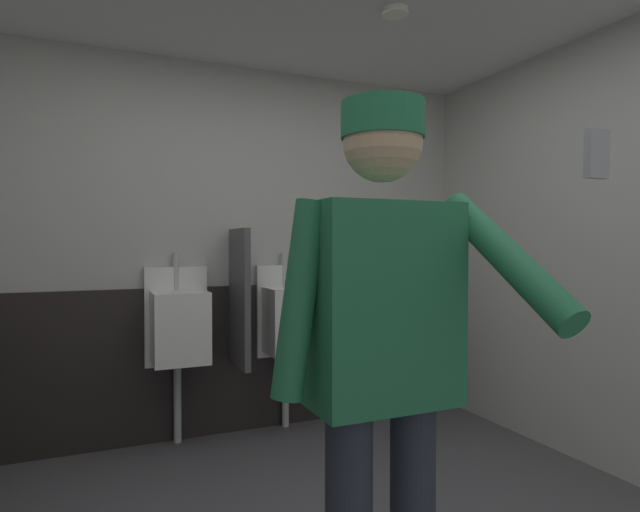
% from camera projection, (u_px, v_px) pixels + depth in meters
% --- Properties ---
extents(wall_back, '(4.12, 0.12, 2.53)m').
position_uv_depth(wall_back, '(233.00, 249.00, 3.68)').
color(wall_back, '#B2B2AD').
rests_on(wall_back, ground_plane).
extents(wainscot_band_back, '(3.52, 0.03, 1.01)m').
position_uv_depth(wainscot_band_back, '(236.00, 358.00, 3.63)').
color(wainscot_band_back, black).
rests_on(wainscot_band_back, ground_plane).
extents(downlight_far, '(0.14, 0.14, 0.03)m').
position_uv_depth(downlight_far, '(395.00, 12.00, 2.73)').
color(downlight_far, white).
extents(urinal_left, '(0.40, 0.34, 1.24)m').
position_uv_depth(urinal_left, '(179.00, 326.00, 3.33)').
color(urinal_left, white).
rests_on(urinal_left, ground_plane).
extents(urinal_middle, '(0.40, 0.34, 1.24)m').
position_uv_depth(urinal_middle, '(290.00, 319.00, 3.63)').
color(urinal_middle, white).
rests_on(urinal_middle, ground_plane).
extents(urinal_right, '(0.40, 0.34, 1.24)m').
position_uv_depth(urinal_right, '(383.00, 314.00, 3.93)').
color(urinal_right, white).
rests_on(urinal_right, ground_plane).
extents(privacy_divider_panel, '(0.04, 0.40, 0.90)m').
position_uv_depth(privacy_divider_panel, '(239.00, 298.00, 3.41)').
color(privacy_divider_panel, '#4C4C51').
extents(person, '(0.66, 0.60, 1.72)m').
position_uv_depth(person, '(383.00, 337.00, 1.55)').
color(person, '#2D3342').
rests_on(person, ground_plane).
extents(cell_phone, '(0.06, 0.02, 0.11)m').
position_uv_depth(cell_phone, '(597.00, 154.00, 1.18)').
color(cell_phone, '#A5A8B2').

